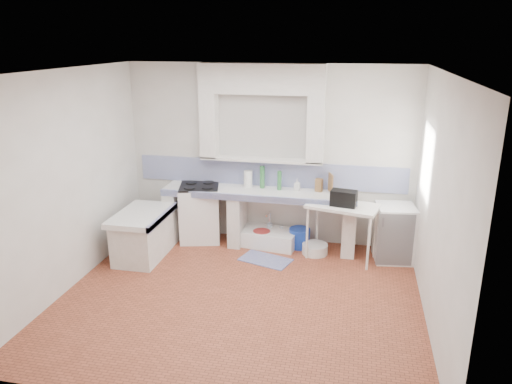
% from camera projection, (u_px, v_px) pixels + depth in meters
% --- Properties ---
extents(floor, '(4.50, 4.50, 0.00)m').
position_uv_depth(floor, '(240.00, 298.00, 6.18)').
color(floor, '#9A482F').
rests_on(floor, ground).
extents(ceiling, '(4.50, 4.50, 0.00)m').
position_uv_depth(ceiling, '(237.00, 71.00, 5.33)').
color(ceiling, silver).
rests_on(ceiling, ground).
extents(wall_back, '(4.50, 0.00, 4.50)m').
position_uv_depth(wall_back, '(269.00, 155.00, 7.62)').
color(wall_back, silver).
rests_on(wall_back, ground).
extents(wall_front, '(4.50, 0.00, 4.50)m').
position_uv_depth(wall_front, '(179.00, 267.00, 3.89)').
color(wall_front, silver).
rests_on(wall_front, ground).
extents(wall_left, '(0.00, 4.50, 4.50)m').
position_uv_depth(wall_left, '(67.00, 182.00, 6.20)').
color(wall_left, silver).
rests_on(wall_left, ground).
extents(wall_right, '(0.00, 4.50, 4.50)m').
position_uv_depth(wall_right, '(438.00, 206.00, 5.32)').
color(wall_right, silver).
rests_on(wall_right, ground).
extents(alcove_mass, '(1.90, 0.25, 0.45)m').
position_uv_depth(alcove_mass, '(262.00, 79.00, 7.17)').
color(alcove_mass, silver).
rests_on(alcove_mass, ground).
extents(window_frame, '(0.35, 0.86, 1.06)m').
position_uv_depth(window_frame, '(441.00, 163.00, 6.34)').
color(window_frame, '#372411').
rests_on(window_frame, ground).
extents(lace_valance, '(0.01, 0.84, 0.24)m').
position_uv_depth(lace_valance, '(433.00, 133.00, 6.25)').
color(lace_valance, white).
rests_on(lace_valance, ground).
extents(counter_slab, '(3.00, 0.60, 0.08)m').
position_uv_depth(counter_slab, '(259.00, 193.00, 7.53)').
color(counter_slab, white).
rests_on(counter_slab, ground).
extents(counter_lip, '(3.00, 0.04, 0.10)m').
position_uv_depth(counter_lip, '(255.00, 199.00, 7.26)').
color(counter_lip, navy).
rests_on(counter_lip, ground).
extents(counter_pier_left, '(0.20, 0.55, 0.82)m').
position_uv_depth(counter_pier_left, '(175.00, 214.00, 7.94)').
color(counter_pier_left, silver).
rests_on(counter_pier_left, ground).
extents(counter_pier_mid, '(0.20, 0.55, 0.82)m').
position_uv_depth(counter_pier_mid, '(237.00, 219.00, 7.73)').
color(counter_pier_mid, silver).
rests_on(counter_pier_mid, ground).
extents(counter_pier_right, '(0.20, 0.55, 0.82)m').
position_uv_depth(counter_pier_right, '(349.00, 227.00, 7.39)').
color(counter_pier_right, silver).
rests_on(counter_pier_right, ground).
extents(peninsula_top, '(0.70, 1.10, 0.08)m').
position_uv_depth(peninsula_top, '(142.00, 215.00, 7.15)').
color(peninsula_top, white).
rests_on(peninsula_top, ground).
extents(peninsula_base, '(0.60, 1.00, 0.62)m').
position_uv_depth(peninsula_base, '(143.00, 237.00, 7.26)').
color(peninsula_base, silver).
rests_on(peninsula_base, ground).
extents(peninsula_lip, '(0.04, 1.10, 0.10)m').
position_uv_depth(peninsula_lip, '(163.00, 217.00, 7.09)').
color(peninsula_lip, navy).
rests_on(peninsula_lip, ground).
extents(backsplash, '(4.27, 0.03, 0.40)m').
position_uv_depth(backsplash, '(269.00, 174.00, 7.70)').
color(backsplash, navy).
rests_on(backsplash, ground).
extents(stove, '(0.75, 0.74, 0.89)m').
position_uv_depth(stove, '(200.00, 213.00, 7.86)').
color(stove, white).
rests_on(stove, ground).
extents(sink, '(0.99, 0.63, 0.22)m').
position_uv_depth(sink, '(267.00, 238.00, 7.73)').
color(sink, white).
rests_on(sink, ground).
extents(side_table, '(1.11, 0.78, 0.04)m').
position_uv_depth(side_table, '(342.00, 231.00, 7.19)').
color(side_table, white).
rests_on(side_table, ground).
extents(fridge, '(0.61, 0.61, 0.83)m').
position_uv_depth(fridge, '(394.00, 233.00, 7.14)').
color(fridge, white).
rests_on(fridge, ground).
extents(bucket_red, '(0.33, 0.33, 0.26)m').
position_uv_depth(bucket_red, '(262.00, 238.00, 7.68)').
color(bucket_red, '#B02B29').
rests_on(bucket_red, ground).
extents(bucket_orange, '(0.27, 0.27, 0.23)m').
position_uv_depth(bucket_orange, '(268.00, 239.00, 7.69)').
color(bucket_orange, red).
rests_on(bucket_orange, ground).
extents(bucket_blue, '(0.37, 0.37, 0.31)m').
position_uv_depth(bucket_blue, '(299.00, 238.00, 7.64)').
color(bucket_blue, '#183DB4').
rests_on(bucket_blue, ground).
extents(basin_white, '(0.47, 0.47, 0.15)m').
position_uv_depth(basin_white, '(315.00, 249.00, 7.43)').
color(basin_white, white).
rests_on(basin_white, ground).
extents(water_bottle_a, '(0.09, 0.09, 0.31)m').
position_uv_depth(water_bottle_a, '(270.00, 232.00, 7.85)').
color(water_bottle_a, silver).
rests_on(water_bottle_a, ground).
extents(water_bottle_b, '(0.09, 0.09, 0.27)m').
position_uv_depth(water_bottle_b, '(281.00, 234.00, 7.82)').
color(water_bottle_b, silver).
rests_on(water_bottle_b, ground).
extents(black_bag, '(0.40, 0.27, 0.23)m').
position_uv_depth(black_bag, '(344.00, 198.00, 6.98)').
color(black_bag, black).
rests_on(black_bag, side_table).
extents(green_bottle_a, '(0.09, 0.09, 0.35)m').
position_uv_depth(green_bottle_a, '(262.00, 177.00, 7.60)').
color(green_bottle_a, '#2E7339').
rests_on(green_bottle_a, counter_slab).
extents(green_bottle_b, '(0.08, 0.08, 0.30)m').
position_uv_depth(green_bottle_b, '(279.00, 181.00, 7.51)').
color(green_bottle_b, '#2E7339').
rests_on(green_bottle_b, counter_slab).
extents(knife_block, '(0.12, 0.11, 0.20)m').
position_uv_depth(knife_block, '(319.00, 185.00, 7.44)').
color(knife_block, olive).
rests_on(knife_block, counter_slab).
extents(cutting_board, '(0.09, 0.21, 0.29)m').
position_uv_depth(cutting_board, '(331.00, 183.00, 7.40)').
color(cutting_board, olive).
rests_on(cutting_board, counter_slab).
extents(paper_towel, '(0.15, 0.15, 0.27)m').
position_uv_depth(paper_towel, '(248.00, 179.00, 7.65)').
color(paper_towel, white).
rests_on(paper_towel, counter_slab).
extents(soap_bottle, '(0.09, 0.09, 0.18)m').
position_uv_depth(soap_bottle, '(297.00, 185.00, 7.51)').
color(soap_bottle, white).
rests_on(soap_bottle, counter_slab).
extents(rug, '(0.83, 0.62, 0.01)m').
position_uv_depth(rug, '(266.00, 260.00, 7.22)').
color(rug, navy).
rests_on(rug, ground).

